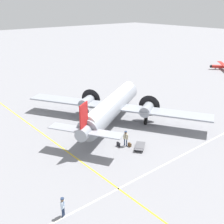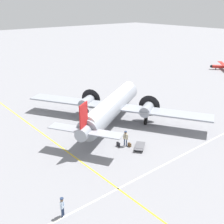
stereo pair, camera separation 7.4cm
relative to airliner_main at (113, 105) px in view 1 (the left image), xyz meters
The scene contains 10 objects.
ground_plane 2.55m from the airliner_main, 59.62° to the right, with size 300.00×300.00×0.00m, color gray.
apron_line_eastwest 9.54m from the airliner_main, 88.70° to the right, with size 120.00×0.16×0.01m.
apron_line_northsouth 11.99m from the airliner_main, ahead, with size 0.16×120.00×0.01m.
airliner_main is the anchor object (origin of this frame).
crew_foreground 18.79m from the airliner_main, 51.78° to the right, with size 0.39×0.50×1.69m.
passenger_boarding 7.13m from the airliner_main, 28.12° to the right, with size 0.59×0.40×1.83m.
suitcase_near_door 7.62m from the airliner_main, 24.79° to the right, with size 0.46×0.19×0.46m.
suitcase_upright_spare 7.36m from the airliner_main, 34.91° to the right, with size 0.52×0.13×0.54m.
baggage_cart 8.36m from the airliner_main, 17.81° to the right, with size 2.14×2.34×0.56m.
light_aircraft_distant 42.85m from the airliner_main, 100.15° to the left, with size 7.59×7.74×1.90m.
Camera 1 is at (27.08, -22.53, 15.41)m, focal length 45.00 mm.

